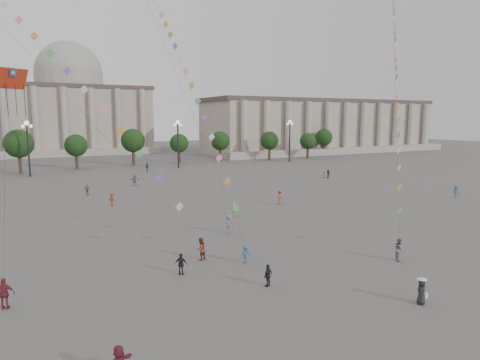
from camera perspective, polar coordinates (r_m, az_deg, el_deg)
name	(u,v)px	position (r m, az deg, el deg)	size (l,w,h in m)	color
ground	(328,291)	(29.33, 11.71, -14.30)	(360.00, 360.00, 0.00)	#54524F
hall_east	(323,126)	(147.30, 11.04, 7.07)	(84.00, 26.22, 17.20)	gray
hall_central	(71,108)	(150.96, -21.57, 8.88)	(48.30, 34.30, 35.50)	gray
tree_row	(102,144)	(100.40, -17.93, 4.58)	(137.12, 5.12, 8.00)	#39291C
lamp_post_mid_west	(28,138)	(90.81, -26.46, 5.01)	(2.00, 0.90, 10.65)	#262628
lamp_post_mid_east	(178,135)	(96.42, -8.28, 5.93)	(2.00, 0.90, 10.65)	#262628
lamp_post_far_east	(290,133)	(110.22, 6.65, 6.24)	(2.00, 0.90, 10.65)	#262628
person_crowd_0	(147,167)	(91.67, -12.28, 1.70)	(1.13, 0.47, 1.92)	#394C81
person_crowd_4	(160,172)	(84.13, -10.57, 1.03)	(1.40, 0.45, 1.51)	silver
person_crowd_6	(229,224)	(41.71, -1.52, -5.89)	(1.25, 0.72, 1.93)	slate
person_crowd_7	(325,175)	(78.92, 11.22, 0.62)	(1.60, 0.51, 1.73)	#B2B3AE
person_crowd_8	(280,197)	(55.92, 5.34, -2.27)	(1.25, 0.72, 1.94)	#9A3F2A
person_crowd_9	(328,174)	(81.55, 11.68, 0.80)	(1.47, 0.47, 1.59)	black
person_crowd_12	(134,180)	(72.95, -13.90, 0.00)	(1.79, 0.57, 1.93)	slate
person_crowd_13	(234,209)	(49.59, -0.79, -3.83)	(0.56, 0.37, 1.54)	#B2B3AE
person_crowd_14	(456,192)	(67.43, 26.81, -1.40)	(1.13, 0.65, 1.75)	#385A7F
person_crowd_16	(87,190)	(65.98, -19.71, -1.24)	(0.96, 0.40, 1.64)	slate
person_crowd_17	(112,199)	(57.05, -16.66, -2.46)	(1.14, 0.66, 1.77)	brown
tourist_0	(5,294)	(29.44, -28.89, -13.12)	(1.11, 0.46, 1.90)	maroon
tourist_1	(181,264)	(31.49, -7.85, -11.05)	(0.93, 0.39, 1.58)	black
tourist_4	(268,275)	(29.27, 3.76, -12.58)	(0.89, 0.37, 1.53)	black
kite_flyer_0	(201,249)	(34.38, -5.26, -9.13)	(0.88, 0.69, 1.82)	brown
kite_flyer_1	(246,254)	(33.53, 0.77, -9.85)	(0.96, 0.55, 1.48)	#365A7A
kite_flyer_2	(399,249)	(36.34, 20.47, -8.65)	(0.89, 0.70, 1.84)	slate
hat_person	(421,291)	(28.81, 23.04, -13.45)	(0.90, 0.85, 1.69)	black
dragon_kite	(6,93)	(24.98, -28.70, 10.12)	(2.16, 2.14, 12.24)	#A82712
kite_train_east	(395,50)	(63.53, 19.99, 15.99)	(37.84, 37.07, 63.90)	#3F3F3F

